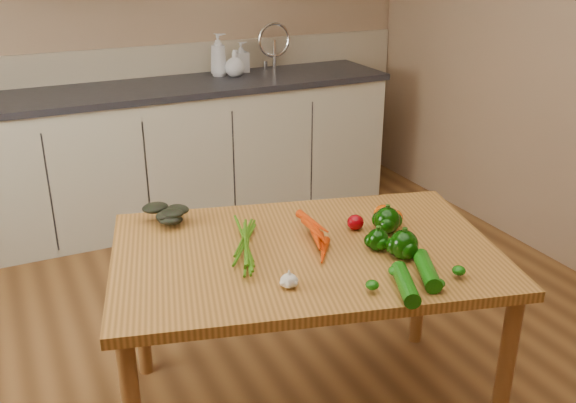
# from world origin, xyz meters

# --- Properties ---
(room) EXTENTS (4.04, 5.04, 2.64)m
(room) POSITION_xyz_m (0.00, 0.17, 1.25)
(room) COLOR brown
(room) RESTS_ON ground
(counter_run) EXTENTS (2.84, 0.64, 1.14)m
(counter_run) POSITION_xyz_m (0.21, 2.19, 0.46)
(counter_run) COLOR #BFB99F
(counter_run) RESTS_ON ground
(table) EXTENTS (1.54, 1.19, 0.73)m
(table) POSITION_xyz_m (0.08, 0.08, 0.65)
(table) COLOR #AE7232
(table) RESTS_ON ground
(soap_bottle_a) EXTENTS (0.14, 0.14, 0.28)m
(soap_bottle_a) POSITION_xyz_m (0.55, 2.31, 1.04)
(soap_bottle_a) COLOR silver
(soap_bottle_a) RESTS_ON counter_run
(soap_bottle_b) EXTENTS (0.09, 0.09, 0.20)m
(soap_bottle_b) POSITION_xyz_m (0.73, 2.36, 1.00)
(soap_bottle_b) COLOR silver
(soap_bottle_b) RESTS_ON counter_run
(soap_bottle_c) EXTENTS (0.16, 0.16, 0.17)m
(soap_bottle_c) POSITION_xyz_m (0.65, 2.25, 0.99)
(soap_bottle_c) COLOR silver
(soap_bottle_c) RESTS_ON counter_run
(carrot_bunch) EXTENTS (0.29, 0.25, 0.07)m
(carrot_bunch) POSITION_xyz_m (0.05, 0.11, 0.77)
(carrot_bunch) COLOR #C83404
(carrot_bunch) RESTS_ON table
(leafy_greens) EXTENTS (0.20, 0.18, 0.10)m
(leafy_greens) POSITION_xyz_m (-0.29, 0.49, 0.78)
(leafy_greens) COLOR black
(leafy_greens) RESTS_ON table
(garlic_bulb) EXTENTS (0.06, 0.06, 0.05)m
(garlic_bulb) POSITION_xyz_m (-0.09, -0.14, 0.76)
(garlic_bulb) COLOR silver
(garlic_bulb) RESTS_ON table
(pepper_a) EXTENTS (0.08, 0.08, 0.08)m
(pepper_a) POSITION_xyz_m (0.31, -0.04, 0.77)
(pepper_a) COLOR black
(pepper_a) RESTS_ON table
(pepper_b) EXTENTS (0.10, 0.10, 0.10)m
(pepper_b) POSITION_xyz_m (0.42, 0.07, 0.78)
(pepper_b) COLOR black
(pepper_b) RESTS_ON table
(pepper_c) EXTENTS (0.10, 0.10, 0.10)m
(pepper_c) POSITION_xyz_m (0.35, -0.13, 0.78)
(pepper_c) COLOR black
(pepper_c) RESTS_ON table
(tomato_a) EXTENTS (0.06, 0.06, 0.06)m
(tomato_a) POSITION_xyz_m (0.32, 0.14, 0.76)
(tomato_a) COLOR #810208
(tomato_a) RESTS_ON table
(tomato_b) EXTENTS (0.08, 0.08, 0.07)m
(tomato_b) POSITION_xyz_m (0.46, 0.15, 0.77)
(tomato_b) COLOR #C24104
(tomato_b) RESTS_ON table
(tomato_c) EXTENTS (0.07, 0.07, 0.07)m
(tomato_c) POSITION_xyz_m (0.47, 0.11, 0.77)
(tomato_c) COLOR #C24104
(tomato_c) RESTS_ON table
(zucchini_a) EXTENTS (0.14, 0.21, 0.06)m
(zucchini_a) POSITION_xyz_m (0.34, -0.28, 0.76)
(zucchini_a) COLOR #0D4C08
(zucchini_a) RESTS_ON table
(zucchini_b) EXTENTS (0.13, 0.21, 0.05)m
(zucchini_b) POSITION_xyz_m (0.23, -0.32, 0.76)
(zucchini_b) COLOR #0D4C08
(zucchini_b) RESTS_ON table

